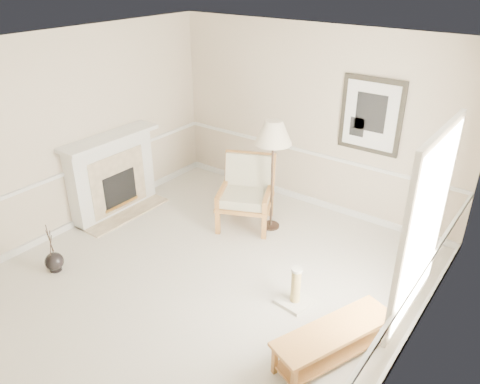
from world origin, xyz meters
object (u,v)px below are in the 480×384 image
at_px(floor_vase, 54,262).
at_px(bench, 334,339).
at_px(armchair, 247,188).
at_px(floor_lamp, 273,135).
at_px(scratching_post, 295,292).

distance_m(floor_vase, bench, 3.74).
bearing_deg(floor_vase, bench, 12.50).
xyz_separation_m(floor_vase, armchair, (1.28, 2.59, 0.44)).
bearing_deg(floor_lamp, floor_vase, -122.46).
bearing_deg(floor_lamp, scratching_post, -47.46).
relative_size(floor_vase, armchair, 0.65).
distance_m(floor_vase, scratching_post, 3.19).
bearing_deg(floor_lamp, armchair, -171.26).
distance_m(armchair, scratching_post, 2.10).
bearing_deg(floor_lamp, bench, -43.09).
xyz_separation_m(floor_vase, scratching_post, (2.90, 1.32, 0.03)).
xyz_separation_m(floor_vase, bench, (3.65, 0.81, 0.13)).
bearing_deg(armchair, bench, -61.61).
height_order(floor_vase, floor_lamp, floor_lamp).
relative_size(floor_lamp, scratching_post, 3.35).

